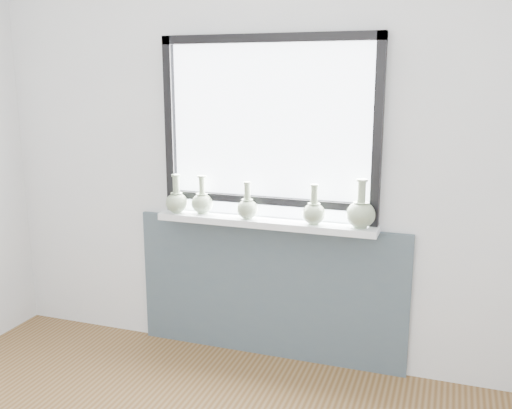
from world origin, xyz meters
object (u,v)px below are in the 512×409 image
(windowsill, at_px, (265,222))
(vase_b, at_px, (202,202))
(vase_c, at_px, (247,207))
(vase_d, at_px, (314,212))
(vase_e, at_px, (361,212))
(vase_a, at_px, (177,201))

(windowsill, height_order, vase_b, vase_b)
(vase_c, xyz_separation_m, vase_d, (0.40, -0.00, 0.00))
(vase_b, bearing_deg, windowsill, -1.29)
(vase_e, bearing_deg, vase_d, -177.61)
(windowsill, distance_m, vase_e, 0.57)
(vase_c, xyz_separation_m, vase_e, (0.66, 0.01, 0.02))
(windowsill, xyz_separation_m, vase_a, (-0.56, -0.03, 0.09))
(vase_b, xyz_separation_m, vase_d, (0.71, -0.04, 0.00))
(windowsill, relative_size, vase_e, 4.85)
(vase_b, height_order, vase_d, vase_b)
(vase_c, bearing_deg, vase_d, -0.24)
(windowsill, xyz_separation_m, vase_b, (-0.41, 0.01, 0.09))
(vase_c, bearing_deg, vase_e, 0.79)
(vase_a, relative_size, vase_b, 1.01)
(vase_b, relative_size, vase_c, 1.07)
(vase_c, bearing_deg, vase_b, 173.48)
(vase_a, relative_size, vase_e, 0.87)
(vase_b, height_order, vase_c, vase_b)
(vase_a, distance_m, vase_b, 0.16)
(windowsill, distance_m, vase_d, 0.31)
(vase_a, xyz_separation_m, vase_c, (0.46, 0.00, -0.01))
(vase_e, bearing_deg, windowsill, 178.31)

